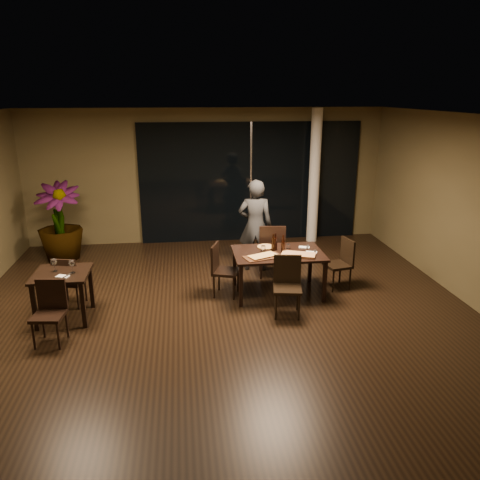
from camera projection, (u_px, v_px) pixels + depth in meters
name	position (u px, v px, depth m)	size (l,w,h in m)	color
ground	(224.00, 318.00, 7.20)	(8.00, 8.00, 0.00)	black
wall_back	(206.00, 176.00, 10.57)	(8.00, 0.10, 3.00)	brown
wall_front	(283.00, 398.00, 2.91)	(8.00, 0.10, 3.00)	brown
ceiling	(222.00, 115.00, 6.28)	(8.00, 8.00, 0.04)	silver
window_panel	(251.00, 182.00, 10.65)	(5.00, 0.06, 2.70)	black
column	(314.00, 177.00, 10.48)	(0.24, 0.24, 3.00)	silver
main_table	(278.00, 256.00, 7.87)	(1.50, 1.00, 0.75)	black
side_table	(62.00, 280.00, 7.00)	(0.80, 0.80, 0.75)	black
chair_main_far	(272.00, 248.00, 8.62)	(0.53, 0.53, 1.02)	black
chair_main_near	(287.00, 282.00, 7.22)	(0.49, 0.49, 0.92)	black
chair_main_left	(221.00, 267.00, 7.88)	(0.53, 0.53, 0.90)	black
chair_main_right	(342.00, 261.00, 8.20)	(0.49, 0.49, 0.88)	black
chair_side_far	(68.00, 279.00, 7.43)	(0.47, 0.47, 0.85)	black
chair_side_near	(50.00, 308.00, 6.40)	(0.45, 0.45, 0.88)	black
diner	(255.00, 226.00, 8.91)	(0.60, 0.40, 1.77)	#292B2E
potted_plant	(59.00, 222.00, 9.48)	(0.87, 0.87, 1.60)	#204C19
pizza_board_left	(263.00, 257.00, 7.60)	(0.61, 0.31, 0.01)	#412514
pizza_board_right	(298.00, 255.00, 7.67)	(0.55, 0.28, 0.01)	#3F2314
oblong_pizza_left	(263.00, 256.00, 7.59)	(0.45, 0.20, 0.02)	maroon
oblong_pizza_right	(298.00, 254.00, 7.67)	(0.53, 0.24, 0.02)	maroon
round_pizza	(266.00, 247.00, 8.09)	(0.29, 0.29, 0.01)	#AD3813
bottle_a	(273.00, 243.00, 7.84)	(0.07, 0.07, 0.31)	black
bottle_b	(283.00, 244.00, 7.80)	(0.07, 0.07, 0.30)	black
bottle_c	(275.00, 242.00, 7.92)	(0.06, 0.06, 0.29)	black
tumbler_left	(263.00, 248.00, 7.89)	(0.08, 0.08, 0.09)	white
tumbler_right	(288.00, 246.00, 8.02)	(0.07, 0.07, 0.08)	white
napkin_near	(311.00, 252.00, 7.82)	(0.18, 0.10, 0.01)	silver
napkin_far	(304.00, 247.00, 8.07)	(0.18, 0.10, 0.01)	white
wine_glass_a	(54.00, 265.00, 6.98)	(0.09, 0.09, 0.19)	white
wine_glass_b	(72.00, 267.00, 6.93)	(0.09, 0.09, 0.19)	white
side_napkin	(63.00, 277.00, 6.79)	(0.18, 0.11, 0.01)	silver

